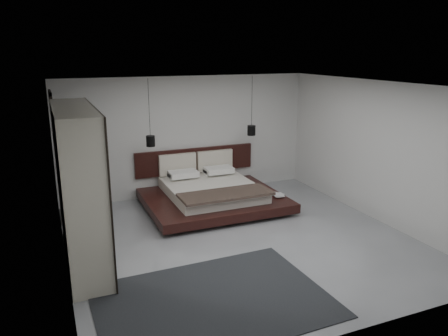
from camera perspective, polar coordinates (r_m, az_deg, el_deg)
name	(u,v)px	position (r m, az deg, el deg)	size (l,w,h in m)	color
floor	(240,240)	(8.12, 2.13, -9.34)	(6.00, 6.00, 0.00)	#96999E
ceiling	(242,85)	(7.41, 2.35, 10.77)	(6.00, 6.00, 0.00)	white
wall_back	(188,136)	(10.38, -4.76, 4.18)	(6.00, 6.00, 0.00)	silver
wall_front	(352,228)	(5.22, 16.32, -7.58)	(6.00, 6.00, 0.00)	silver
wall_left	(59,186)	(6.98, -20.73, -2.20)	(6.00, 6.00, 0.00)	silver
wall_right	(376,151)	(9.29, 19.29, 2.07)	(6.00, 6.00, 0.00)	silver
lattice_screen	(56,157)	(9.38, -21.05, 1.41)	(0.05, 0.90, 2.60)	black
bed	(211,193)	(9.71, -1.68, -3.29)	(2.93, 2.45, 1.10)	black
book_lower	(274,196)	(9.62, 6.51, -3.63)	(0.23, 0.31, 0.03)	#99724C
book_upper	(274,195)	(9.57, 6.49, -3.55)	(0.21, 0.29, 0.02)	#99724C
pendant_left	(151,141)	(9.50, -9.58, 3.52)	(0.19, 0.19, 1.44)	black
pendant_right	(251,130)	(10.29, 3.60, 4.95)	(0.19, 0.19, 1.37)	black
wardrobe	(79,187)	(7.28, -18.37, -2.36)	(0.61, 2.59, 2.54)	beige
rug	(213,301)	(6.32, -1.45, -16.94)	(3.16, 2.25, 0.01)	black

